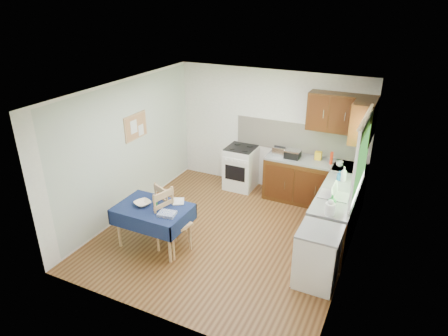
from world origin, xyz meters
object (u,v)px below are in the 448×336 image
at_px(chair_near, 171,220).
at_px(toaster, 280,151).
at_px(kettle, 330,208).
at_px(chair_far, 169,207).
at_px(dish_rack, 334,195).
at_px(dining_table, 153,213).
at_px(sandwich_press, 293,154).

xyz_separation_m(chair_near, toaster, (0.95, 2.49, 0.45)).
relative_size(toaster, kettle, 1.08).
height_order(chair_near, toaster, toaster).
distance_m(chair_near, kettle, 2.46).
relative_size(chair_far, dish_rack, 2.06).
bearing_deg(dining_table, dish_rack, 48.28).
xyz_separation_m(dining_table, sandwich_press, (1.54, 2.51, 0.38)).
bearing_deg(chair_far, dining_table, 109.94).
distance_m(dining_table, toaster, 2.83).
bearing_deg(dish_rack, toaster, 147.72).
relative_size(dining_table, chair_far, 1.25).
xyz_separation_m(toaster, kettle, (1.37, -1.83, 0.02)).
height_order(chair_far, kettle, kettle).
relative_size(dining_table, chair_near, 1.14).
bearing_deg(dish_rack, kettle, -73.82).
xyz_separation_m(chair_far, sandwich_press, (1.52, 2.10, 0.49)).
height_order(chair_near, kettle, kettle).
distance_m(chair_far, chair_near, 0.51).
bearing_deg(dish_rack, dining_table, -143.25).
relative_size(chair_near, sandwich_press, 3.55).
xyz_separation_m(dining_table, toaster, (1.28, 2.49, 0.39)).
bearing_deg(chair_near, sandwich_press, -10.95).
height_order(chair_far, sandwich_press, sandwich_press).
bearing_deg(dining_table, chair_far, 109.65).
distance_m(dining_table, sandwich_press, 2.97).
bearing_deg(chair_far, sandwich_press, -103.20).
distance_m(chair_near, dish_rack, 2.62).
bearing_deg(sandwich_press, kettle, -56.94).
bearing_deg(dining_table, sandwich_press, 80.92).
bearing_deg(chair_far, kettle, -151.89).
distance_m(chair_far, kettle, 2.69).
distance_m(dining_table, kettle, 2.76).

